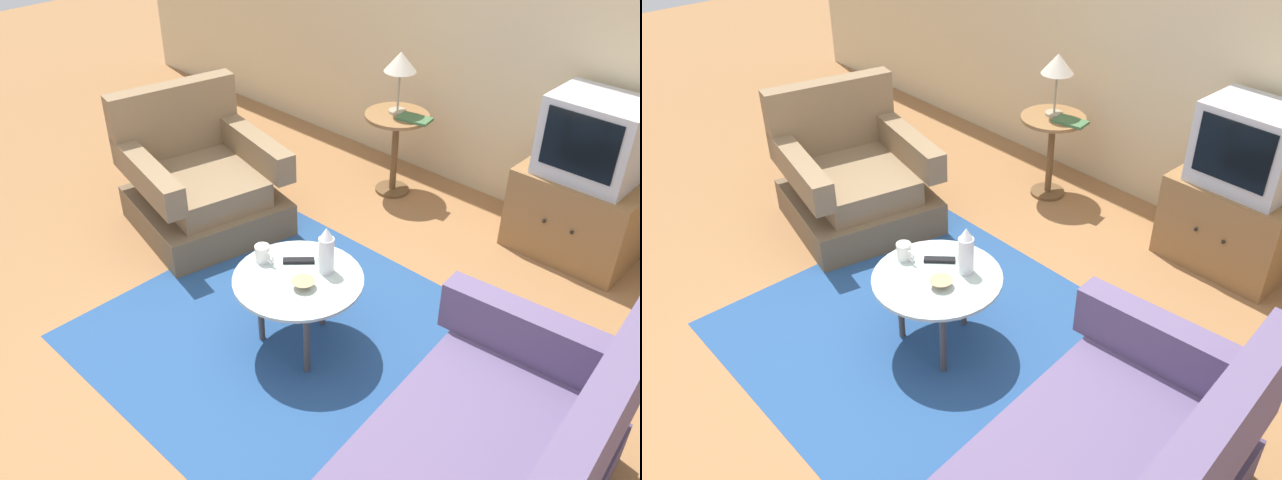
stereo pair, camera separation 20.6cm
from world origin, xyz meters
TOP-DOWN VIEW (x-y plane):
  - ground_plane at (0.00, 0.00)m, footprint 16.00×16.00m
  - back_wall at (0.00, 2.25)m, footprint 9.00×0.12m
  - area_rug at (-0.10, -0.00)m, footprint 2.22×1.98m
  - armchair at (-1.53, 0.43)m, footprint 1.11×1.10m
  - coffee_table at (-0.10, -0.00)m, footprint 0.70×0.70m
  - side_table at (-0.82, 1.73)m, footprint 0.47×0.47m
  - tv_stand at (0.55, 1.90)m, footprint 0.79×0.52m
  - television at (0.55, 1.91)m, footprint 0.58×0.44m
  - table_lamp at (-0.84, 1.75)m, footprint 0.23×0.23m
  - vase at (-0.03, 0.14)m, footprint 0.08×0.08m
  - mug at (-0.35, -0.03)m, footprint 0.13×0.08m
  - bowl at (-0.02, -0.04)m, footprint 0.12×0.12m
  - tv_remote_dark at (-0.20, 0.10)m, footprint 0.15×0.15m
  - book at (-0.67, 1.73)m, footprint 0.26×0.18m

SIDE VIEW (x-z plane):
  - ground_plane at x=0.00m, z-range 0.00..0.00m
  - area_rug at x=-0.10m, z-range 0.00..0.00m
  - tv_stand at x=0.55m, z-range 0.00..0.58m
  - armchair at x=-1.53m, z-range -0.16..0.77m
  - coffee_table at x=-0.10m, z-range 0.19..0.65m
  - side_table at x=-0.82m, z-range 0.14..0.78m
  - tv_remote_dark at x=-0.20m, z-range 0.47..0.49m
  - bowl at x=-0.02m, z-range 0.47..0.51m
  - mug at x=-0.35m, z-range 0.47..0.57m
  - vase at x=-0.03m, z-range 0.46..0.74m
  - book at x=-0.67m, z-range 0.64..0.66m
  - television at x=0.55m, z-range 0.58..1.10m
  - table_lamp at x=-0.84m, z-range 0.78..1.23m
  - back_wall at x=0.00m, z-range 0.00..2.70m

